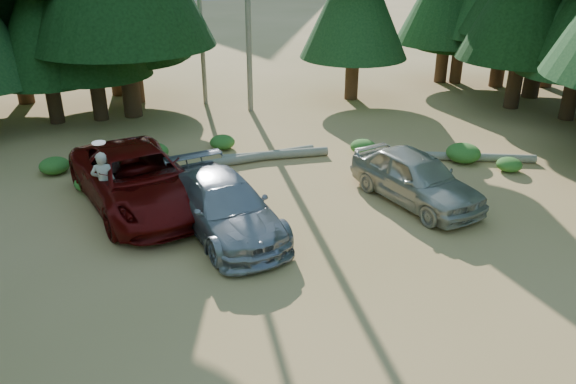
% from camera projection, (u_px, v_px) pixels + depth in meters
% --- Properties ---
extents(ground, '(160.00, 160.00, 0.00)m').
position_uv_depth(ground, '(278.00, 294.00, 12.51)').
color(ground, '#9F8143').
rests_on(ground, ground).
extents(forest_belt_north, '(36.00, 7.00, 22.00)m').
position_uv_depth(forest_belt_north, '(233.00, 108.00, 25.98)').
color(forest_belt_north, black).
rests_on(forest_belt_north, ground).
extents(red_pickup, '(4.92, 6.69, 1.69)m').
position_uv_depth(red_pickup, '(138.00, 179.00, 16.28)').
color(red_pickup, '#5B0907').
rests_on(red_pickup, ground).
extents(silver_minivan_center, '(3.61, 5.46, 1.47)m').
position_uv_depth(silver_minivan_center, '(224.00, 206.00, 14.90)').
color(silver_minivan_center, '#919398').
rests_on(silver_minivan_center, ground).
extents(silver_minivan_right, '(3.38, 4.88, 1.54)m').
position_uv_depth(silver_minivan_right, '(416.00, 177.00, 16.58)').
color(silver_minivan_right, '#AEAB9B').
rests_on(silver_minivan_right, ground).
extents(frisbee_player, '(0.67, 0.46, 2.06)m').
position_uv_depth(frisbee_player, '(104.00, 182.00, 15.50)').
color(frisbee_player, beige).
rests_on(frisbee_player, ground).
extents(log_left, '(4.19, 1.34, 0.30)m').
position_uv_depth(log_left, '(258.00, 157.00, 19.85)').
color(log_left, '#6D6957').
rests_on(log_left, ground).
extents(log_mid, '(3.84, 0.53, 0.32)m').
position_uv_depth(log_mid, '(275.00, 155.00, 20.00)').
color(log_mid, '#6D6957').
rests_on(log_mid, ground).
extents(log_right, '(4.50, 1.40, 0.29)m').
position_uv_depth(log_right, '(469.00, 157.00, 19.85)').
color(log_right, '#6D6957').
rests_on(log_right, ground).
extents(shrub_far_left, '(0.96, 0.96, 0.53)m').
position_uv_depth(shrub_far_left, '(90.00, 183.00, 17.50)').
color(shrub_far_left, '#346D20').
rests_on(shrub_far_left, ground).
extents(shrub_left, '(0.99, 0.99, 0.54)m').
position_uv_depth(shrub_left, '(54.00, 166.00, 18.77)').
color(shrub_left, '#346D20').
rests_on(shrub_left, ground).
extents(shrub_center_left, '(1.08, 1.08, 0.59)m').
position_uv_depth(shrub_center_left, '(153.00, 152.00, 19.87)').
color(shrub_center_left, '#346D20').
rests_on(shrub_center_left, ground).
extents(shrub_center_right, '(0.94, 0.94, 0.52)m').
position_uv_depth(shrub_center_right, '(222.00, 142.00, 20.94)').
color(shrub_center_right, '#346D20').
rests_on(shrub_center_right, ground).
extents(shrub_right, '(0.93, 0.93, 0.51)m').
position_uv_depth(shrub_right, '(363.00, 147.00, 20.49)').
color(shrub_right, '#346D20').
rests_on(shrub_right, ground).
extents(shrub_far_right, '(1.19, 1.19, 0.66)m').
position_uv_depth(shrub_far_right, '(463.00, 153.00, 19.70)').
color(shrub_far_right, '#346D20').
rests_on(shrub_far_right, ground).
extents(shrub_edge_east, '(0.85, 0.85, 0.47)m').
position_uv_depth(shrub_edge_east, '(509.00, 165.00, 18.96)').
color(shrub_edge_east, '#346D20').
rests_on(shrub_edge_east, ground).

